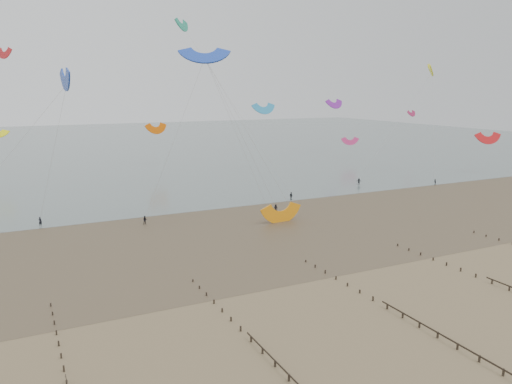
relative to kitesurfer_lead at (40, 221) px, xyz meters
The scene contains 7 objects.
ground 60.51m from the kitesurfer_lead, 59.20° to the right, with size 500.00×500.00×0.00m, color brown.
sea_and_shore 32.15m from the kitesurfer_lead, 33.16° to the right, with size 500.00×665.00×0.03m.
groynes 79.17m from the kitesurfer_lead, 63.78° to the right, with size 72.16×50.16×1.00m.
kitesurfer_lead is the anchor object (origin of this frame).
kitesurfers 53.13m from the kitesurfer_lead, ahead, with size 115.35×22.14×1.85m.
grounded_kite 46.55m from the kitesurfer_lead, 22.33° to the right, with size 7.69×4.03×5.86m, color orange, non-canonical shape.
kites_airborne 47.13m from the kitesurfer_lead, 67.36° to the left, with size 249.50×112.10×38.43m.
Camera 1 is at (-34.42, -49.32, 25.62)m, focal length 35.00 mm.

